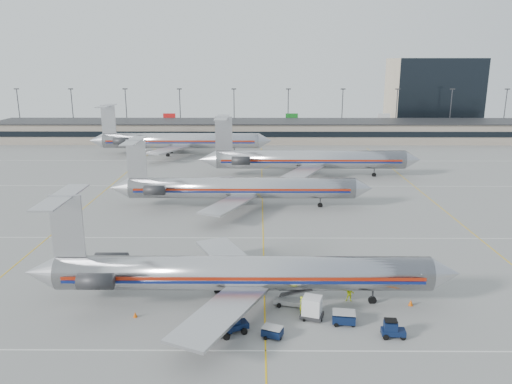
{
  "coord_description": "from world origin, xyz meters",
  "views": [
    {
      "loc": [
        -0.56,
        -55.48,
        23.72
      ],
      "look_at": [
        -1.06,
        18.09,
        4.5
      ],
      "focal_mm": 35.0,
      "sensor_mm": 36.0,
      "label": 1
    }
  ],
  "objects_px": {
    "jet_second_row": "(236,188)",
    "uld_container": "(312,308)",
    "belt_loader": "(292,300)",
    "jet_foreground": "(234,273)",
    "tug_center": "(234,323)"
  },
  "relations": [
    {
      "from": "jet_foreground",
      "to": "tug_center",
      "type": "relative_size",
      "value": 17.05
    },
    {
      "from": "jet_foreground",
      "to": "belt_loader",
      "type": "height_order",
      "value": "jet_foreground"
    },
    {
      "from": "uld_container",
      "to": "belt_loader",
      "type": "height_order",
      "value": "uld_container"
    },
    {
      "from": "jet_second_row",
      "to": "uld_container",
      "type": "distance_m",
      "value": 38.77
    },
    {
      "from": "jet_second_row",
      "to": "tug_center",
      "type": "distance_m",
      "value": 40.28
    },
    {
      "from": "jet_foreground",
      "to": "jet_second_row",
      "type": "relative_size",
      "value": 0.99
    },
    {
      "from": "belt_loader",
      "to": "uld_container",
      "type": "bearing_deg",
      "value": -41.28
    },
    {
      "from": "jet_second_row",
      "to": "tug_center",
      "type": "height_order",
      "value": "jet_second_row"
    },
    {
      "from": "jet_second_row",
      "to": "uld_container",
      "type": "bearing_deg",
      "value": -76.78
    },
    {
      "from": "uld_container",
      "to": "belt_loader",
      "type": "bearing_deg",
      "value": 142.44
    },
    {
      "from": "belt_loader",
      "to": "jet_second_row",
      "type": "bearing_deg",
      "value": 115.26
    },
    {
      "from": "tug_center",
      "to": "belt_loader",
      "type": "xyz_separation_m",
      "value": [
        5.55,
        5.05,
        -0.3
      ]
    },
    {
      "from": "jet_foreground",
      "to": "belt_loader",
      "type": "distance_m",
      "value": 6.39
    },
    {
      "from": "tug_center",
      "to": "jet_second_row",
      "type": "bearing_deg",
      "value": 67.64
    },
    {
      "from": "uld_container",
      "to": "belt_loader",
      "type": "relative_size",
      "value": 0.61
    }
  ]
}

